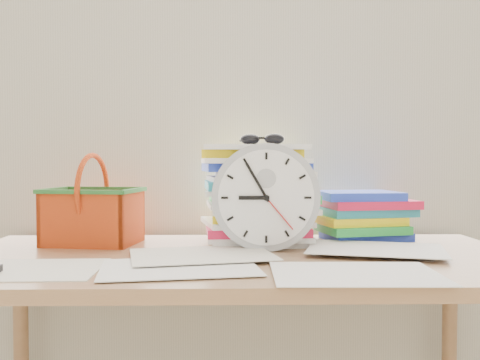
{
  "coord_description": "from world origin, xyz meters",
  "views": [
    {
      "loc": [
        -0.02,
        0.3,
        0.98
      ],
      "look_at": [
        0.0,
        1.6,
        0.93
      ],
      "focal_mm": 40.0,
      "sensor_mm": 36.0,
      "label": 1
    }
  ],
  "objects_px": {
    "paper_stack": "(258,194)",
    "book_stack": "(364,216)",
    "clock": "(265,197)",
    "basket": "(93,200)",
    "desk": "(238,285)"
  },
  "relations": [
    {
      "from": "desk",
      "to": "basket",
      "type": "xyz_separation_m",
      "value": [
        -0.4,
        0.18,
        0.2
      ]
    },
    {
      "from": "paper_stack",
      "to": "book_stack",
      "type": "bearing_deg",
      "value": 6.88
    },
    {
      "from": "paper_stack",
      "to": "book_stack",
      "type": "distance_m",
      "value": 0.32
    },
    {
      "from": "paper_stack",
      "to": "desk",
      "type": "bearing_deg",
      "value": -106.32
    },
    {
      "from": "clock",
      "to": "book_stack",
      "type": "bearing_deg",
      "value": 30.39
    },
    {
      "from": "paper_stack",
      "to": "clock",
      "type": "xyz_separation_m",
      "value": [
        0.01,
        -0.14,
        0.0
      ]
    },
    {
      "from": "clock",
      "to": "basket",
      "type": "xyz_separation_m",
      "value": [
        -0.47,
        0.11,
        -0.01
      ]
    },
    {
      "from": "paper_stack",
      "to": "clock",
      "type": "height_order",
      "value": "clock"
    },
    {
      "from": "book_stack",
      "to": "clock",
      "type": "bearing_deg",
      "value": -149.61
    },
    {
      "from": "clock",
      "to": "basket",
      "type": "distance_m",
      "value": 0.48
    },
    {
      "from": "paper_stack",
      "to": "basket",
      "type": "relative_size",
      "value": 1.27
    },
    {
      "from": "desk",
      "to": "clock",
      "type": "relative_size",
      "value": 5.1
    },
    {
      "from": "desk",
      "to": "book_stack",
      "type": "height_order",
      "value": "book_stack"
    },
    {
      "from": "book_stack",
      "to": "paper_stack",
      "type": "bearing_deg",
      "value": -173.12
    },
    {
      "from": "clock",
      "to": "book_stack",
      "type": "xyz_separation_m",
      "value": [
        0.3,
        0.17,
        -0.07
      ]
    }
  ]
}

